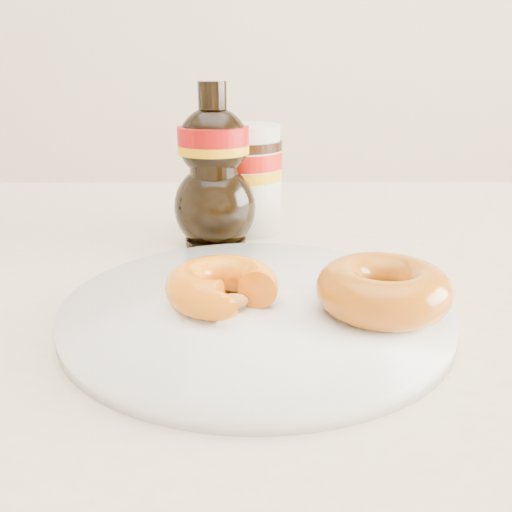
{
  "coord_description": "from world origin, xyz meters",
  "views": [
    {
      "loc": [
        0.07,
        -0.4,
        0.94
      ],
      "look_at": [
        0.07,
        0.06,
        0.79
      ],
      "focal_mm": 40.0,
      "sensor_mm": 36.0,
      "label": 1
    }
  ],
  "objects_px": {
    "donut_whole": "(383,289)",
    "nutella_jar": "(244,174)",
    "plate": "(256,309)",
    "syrup_bottle": "(214,166)",
    "donut_bitten": "(222,286)",
    "dining_table": "(181,358)"
  },
  "relations": [
    {
      "from": "plate",
      "to": "donut_whole",
      "type": "height_order",
      "value": "donut_whole"
    },
    {
      "from": "dining_table",
      "to": "syrup_bottle",
      "type": "distance_m",
      "value": 0.2
    },
    {
      "from": "dining_table",
      "to": "nutella_jar",
      "type": "relative_size",
      "value": 11.27
    },
    {
      "from": "dining_table",
      "to": "nutella_jar",
      "type": "distance_m",
      "value": 0.23
    },
    {
      "from": "dining_table",
      "to": "plate",
      "type": "height_order",
      "value": "plate"
    },
    {
      "from": "donut_whole",
      "to": "nutella_jar",
      "type": "distance_m",
      "value": 0.29
    },
    {
      "from": "nutella_jar",
      "to": "syrup_bottle",
      "type": "xyz_separation_m",
      "value": [
        -0.03,
        -0.06,
        0.02
      ]
    },
    {
      "from": "dining_table",
      "to": "syrup_bottle",
      "type": "xyz_separation_m",
      "value": [
        0.03,
        0.11,
        0.17
      ]
    },
    {
      "from": "nutella_jar",
      "to": "syrup_bottle",
      "type": "height_order",
      "value": "syrup_bottle"
    },
    {
      "from": "donut_whole",
      "to": "nutella_jar",
      "type": "height_order",
      "value": "nutella_jar"
    },
    {
      "from": "plate",
      "to": "dining_table",
      "type": "bearing_deg",
      "value": 129.91
    },
    {
      "from": "donut_bitten",
      "to": "syrup_bottle",
      "type": "height_order",
      "value": "syrup_bottle"
    },
    {
      "from": "plate",
      "to": "donut_whole",
      "type": "distance_m",
      "value": 0.1
    },
    {
      "from": "donut_whole",
      "to": "syrup_bottle",
      "type": "height_order",
      "value": "syrup_bottle"
    },
    {
      "from": "donut_whole",
      "to": "dining_table",
      "type": "bearing_deg",
      "value": 147.24
    },
    {
      "from": "donut_bitten",
      "to": "nutella_jar",
      "type": "height_order",
      "value": "nutella_jar"
    },
    {
      "from": "plate",
      "to": "nutella_jar",
      "type": "xyz_separation_m",
      "value": [
        -0.01,
        0.25,
        0.06
      ]
    },
    {
      "from": "plate",
      "to": "donut_whole",
      "type": "xyz_separation_m",
      "value": [
        0.09,
        -0.02,
        0.02
      ]
    },
    {
      "from": "donut_whole",
      "to": "nutella_jar",
      "type": "xyz_separation_m",
      "value": [
        -0.11,
        0.27,
        0.03
      ]
    },
    {
      "from": "dining_table",
      "to": "donut_bitten",
      "type": "xyz_separation_m",
      "value": [
        0.05,
        -0.09,
        0.11
      ]
    },
    {
      "from": "dining_table",
      "to": "donut_bitten",
      "type": "bearing_deg",
      "value": -63.42
    },
    {
      "from": "donut_bitten",
      "to": "donut_whole",
      "type": "relative_size",
      "value": 0.87
    }
  ]
}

